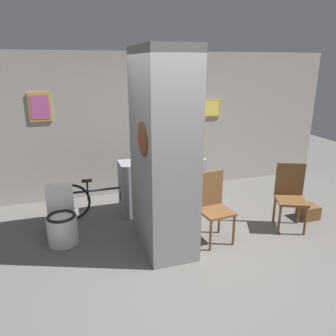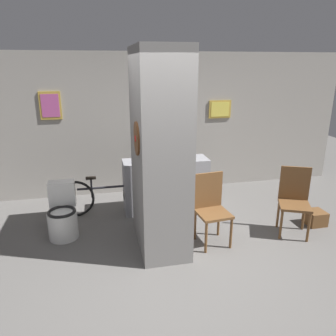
# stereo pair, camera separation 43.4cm
# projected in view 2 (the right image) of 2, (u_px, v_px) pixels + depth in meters

# --- Properties ---
(ground_plane) EXTENTS (14.00, 14.00, 0.00)m
(ground_plane) POSITION_uv_depth(u_px,v_px,m) (175.00, 265.00, 4.07)
(ground_plane) COLOR #5B5956
(wall_back) EXTENTS (8.00, 0.09, 2.60)m
(wall_back) POSITION_uv_depth(u_px,v_px,m) (143.00, 124.00, 6.12)
(wall_back) COLOR gray
(wall_back) RESTS_ON ground_plane
(pillar_center) EXTENTS (0.64, 1.19, 2.60)m
(pillar_center) POSITION_uv_depth(u_px,v_px,m) (159.00, 152.00, 4.21)
(pillar_center) COLOR gray
(pillar_center) RESTS_ON ground_plane
(counter_shelf) EXTENTS (1.41, 0.44, 0.88)m
(counter_shelf) POSITION_uv_depth(u_px,v_px,m) (166.00, 185.00, 5.52)
(counter_shelf) COLOR gray
(counter_shelf) RESTS_ON ground_plane
(toilet) EXTENTS (0.41, 0.57, 0.76)m
(toilet) POSITION_uv_depth(u_px,v_px,m) (63.00, 215.00, 4.69)
(toilet) COLOR white
(toilet) RESTS_ON ground_plane
(chair_near_pillar) EXTENTS (0.46, 0.46, 0.98)m
(chair_near_pillar) POSITION_uv_depth(u_px,v_px,m) (211.00, 206.00, 4.48)
(chair_near_pillar) COLOR brown
(chair_near_pillar) RESTS_ON ground_plane
(chair_by_doorway) EXTENTS (0.56, 0.56, 0.98)m
(chair_by_doorway) POSITION_uv_depth(u_px,v_px,m) (294.00, 198.00, 4.73)
(chair_by_doorway) COLOR brown
(chair_by_doorway) RESTS_ON ground_plane
(bicycle) EXTENTS (1.69, 0.42, 0.66)m
(bicycle) POSITION_uv_depth(u_px,v_px,m) (109.00, 195.00, 5.38)
(bicycle) COLOR black
(bicycle) RESTS_ON ground_plane
(bottle_tall) EXTENTS (0.08, 0.08, 0.33)m
(bottle_tall) POSITION_uv_depth(u_px,v_px,m) (172.00, 151.00, 5.42)
(bottle_tall) COLOR #267233
(bottle_tall) RESTS_ON counter_shelf
(bottle_short) EXTENTS (0.07, 0.07, 0.27)m
(bottle_short) POSITION_uv_depth(u_px,v_px,m) (166.00, 154.00, 5.33)
(bottle_short) COLOR #19598C
(bottle_short) RESTS_ON counter_shelf
(floor_crate) EXTENTS (0.28, 0.28, 0.22)m
(floor_crate) POSITION_uv_depth(u_px,v_px,m) (315.00, 218.00, 5.07)
(floor_crate) COLOR brown
(floor_crate) RESTS_ON ground_plane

